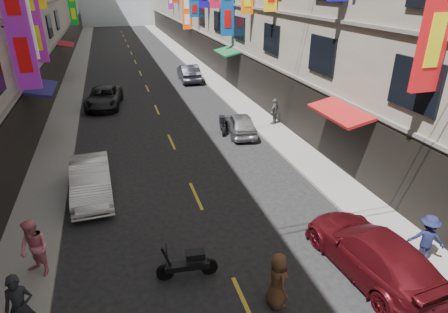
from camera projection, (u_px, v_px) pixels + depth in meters
sidewalk_left at (74, 77)px, 34.50m from camera, size 2.00×90.00×0.12m
sidewalk_right at (201, 69)px, 37.65m from camera, size 2.00×90.00×0.12m
street_awnings at (140, 81)px, 20.61m from camera, size 13.99×35.20×0.41m
lane_markings at (144, 80)px, 33.49m from camera, size 0.12×80.20×0.01m
scooter_crossing at (188, 264)px, 10.87m from camera, size 1.80×0.52×1.14m
scooter_far_right at (222, 125)px, 21.67m from camera, size 0.65×1.78×1.14m
car_left_mid at (91, 180)px, 14.96m from camera, size 1.65×4.34×1.41m
car_left_far at (104, 98)px, 26.03m from camera, size 2.83×4.99×1.31m
car_right_near at (373, 252)px, 10.95m from camera, size 2.36×5.00×1.41m
car_right_mid at (240, 124)px, 21.29m from camera, size 1.97×3.81×1.24m
car_right_far at (189, 73)px, 32.96m from camera, size 1.74×4.50×1.46m
pedestrian_lnear at (20, 307)px, 8.71m from camera, size 0.65×0.59×1.78m
pedestrian_lfar at (34, 249)px, 10.62m from camera, size 1.05×1.03×1.80m
pedestrian_rnear at (427, 238)px, 11.23m from camera, size 1.13×1.01×1.57m
pedestrian_rfar at (274, 111)px, 22.43m from camera, size 1.03×0.97×1.55m
pedestrian_crossing at (277, 280)px, 9.76m from camera, size 0.56×0.81×1.64m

